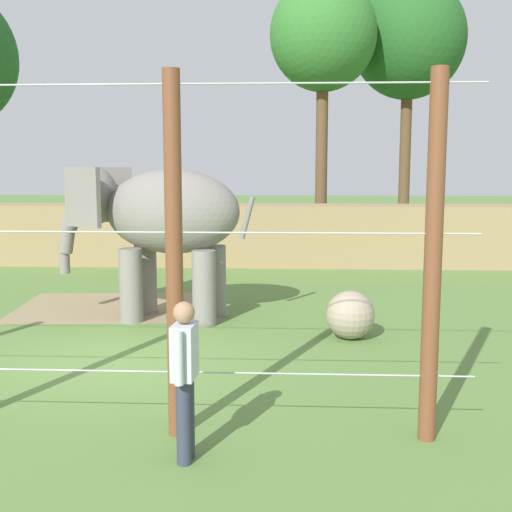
# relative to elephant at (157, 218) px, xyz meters

# --- Properties ---
(ground_plane) EXTENTS (120.00, 120.00, 0.00)m
(ground_plane) POSITION_rel_elephant_xyz_m (-0.16, -2.98, -2.01)
(ground_plane) COLOR #5B7F3D
(dirt_patch) EXTENTS (4.64, 3.41, 0.01)m
(dirt_patch) POSITION_rel_elephant_xyz_m (-1.03, 1.00, -2.00)
(dirt_patch) COLOR #937F5B
(dirt_patch) RESTS_ON ground
(embankment_wall) EXTENTS (36.00, 1.80, 1.85)m
(embankment_wall) POSITION_rel_elephant_xyz_m (-0.16, 7.33, -1.08)
(embankment_wall) COLOR #997F56
(embankment_wall) RESTS_ON ground
(elephant) EXTENTS (4.07, 1.94, 3.03)m
(elephant) POSITION_rel_elephant_xyz_m (0.00, 0.00, 0.00)
(elephant) COLOR gray
(elephant) RESTS_ON ground
(enrichment_ball) EXTENTS (0.86, 0.86, 0.86)m
(enrichment_ball) POSITION_rel_elephant_xyz_m (3.67, -1.40, -1.58)
(enrichment_ball) COLOR gray
(enrichment_ball) RESTS_ON ground
(cable_fence) EXTENTS (9.57, 0.19, 4.03)m
(cable_fence) POSITION_rel_elephant_xyz_m (-0.10, -5.61, 0.01)
(cable_fence) COLOR brown
(cable_fence) RESTS_ON ground
(zookeeper) EXTENTS (0.25, 0.59, 1.67)m
(zookeeper) POSITION_rel_elephant_xyz_m (1.54, -6.27, -1.08)
(zookeeper) COLOR #33384C
(zookeeper) RESTS_ON ground
(tree_left_of_centre) EXTENTS (4.43, 4.43, 10.31)m
(tree_left_of_centre) POSITION_rel_elephant_xyz_m (7.24, 13.87, 5.92)
(tree_left_of_centre) COLOR brown
(tree_left_of_centre) RESTS_ON ground
(tree_behind_wall) EXTENTS (3.89, 3.89, 9.83)m
(tree_behind_wall) POSITION_rel_elephant_xyz_m (3.80, 11.84, 5.69)
(tree_behind_wall) COLOR brown
(tree_behind_wall) RESTS_ON ground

